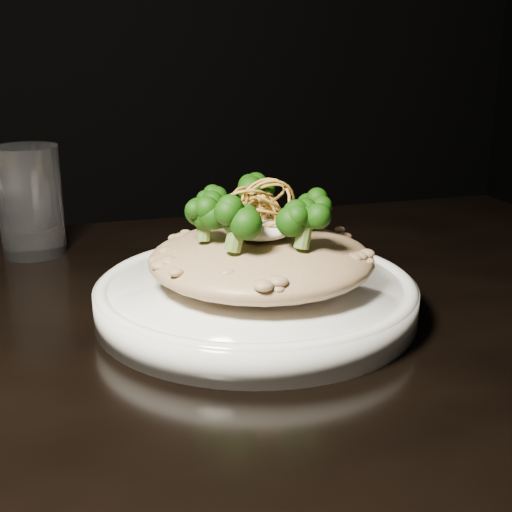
% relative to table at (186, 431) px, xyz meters
% --- Properties ---
extents(table, '(1.10, 0.80, 0.75)m').
position_rel_table_xyz_m(table, '(0.00, 0.00, 0.00)').
color(table, black).
rests_on(table, ground).
extents(plate, '(0.28, 0.28, 0.03)m').
position_rel_table_xyz_m(plate, '(0.07, 0.04, 0.10)').
color(plate, white).
rests_on(plate, table).
extents(risotto, '(0.20, 0.20, 0.04)m').
position_rel_table_xyz_m(risotto, '(0.08, 0.04, 0.13)').
color(risotto, brown).
rests_on(risotto, plate).
extents(broccoli, '(0.14, 0.14, 0.05)m').
position_rel_table_xyz_m(broccoli, '(0.08, 0.04, 0.18)').
color(broccoli, black).
rests_on(broccoli, risotto).
extents(cheese, '(0.06, 0.06, 0.02)m').
position_rel_table_xyz_m(cheese, '(0.08, 0.04, 0.16)').
color(cheese, white).
rests_on(cheese, risotto).
extents(shallots, '(0.06, 0.06, 0.04)m').
position_rel_table_xyz_m(shallots, '(0.07, 0.04, 0.19)').
color(shallots, brown).
rests_on(shallots, cheese).
extents(drinking_glass, '(0.08, 0.08, 0.12)m').
position_rel_table_xyz_m(drinking_glass, '(-0.12, 0.28, 0.14)').
color(drinking_glass, silver).
rests_on(drinking_glass, table).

